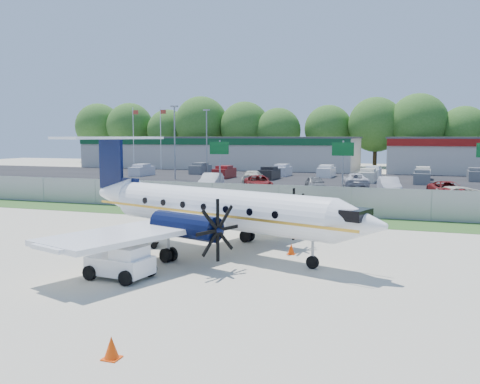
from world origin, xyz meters
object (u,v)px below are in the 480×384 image
(baggage_cart_near, at_px, (120,246))
(baggage_cart_far, at_px, (142,238))
(aircraft, at_px, (213,208))
(pushback_tug, at_px, (122,263))

(baggage_cart_near, distance_m, baggage_cart_far, 2.25)
(aircraft, relative_size, baggage_cart_near, 7.57)
(pushback_tug, relative_size, baggage_cart_far, 1.25)
(aircraft, bearing_deg, baggage_cart_far, -175.88)
(baggage_cart_far, bearing_deg, pushback_tug, -67.33)
(pushback_tug, distance_m, baggage_cart_far, 5.80)
(baggage_cart_far, bearing_deg, aircraft, 4.12)
(pushback_tug, height_order, baggage_cart_far, pushback_tug)
(aircraft, xyz_separation_m, baggage_cart_far, (-3.60, -0.26, -1.64))
(pushback_tug, height_order, baggage_cart_near, pushback_tug)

